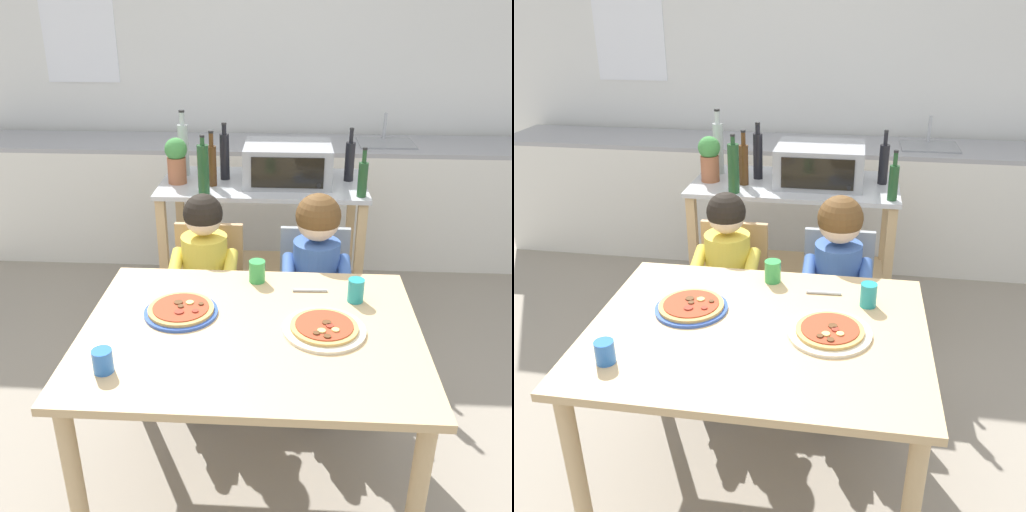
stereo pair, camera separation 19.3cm
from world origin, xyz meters
The scene contains 23 objects.
ground_plane centered at (0.00, 1.08, 0.00)m, with size 10.84×10.84×0.00m, color gray.
back_wall_tiled centered at (0.00, 2.77, 1.35)m, with size 5.23×0.13×2.70m.
kitchen_counter centered at (0.00, 2.36, 0.44)m, with size 4.71×0.60×1.08m.
kitchen_island_cart centered at (-0.02, 1.38, 0.59)m, with size 1.17×0.61×0.88m.
toaster_oven centered at (0.12, 1.39, 0.99)m, with size 0.49×0.40×0.22m.
bottle_clear_vinegar centered at (-0.25, 1.42, 1.02)m, with size 0.05×0.05×0.33m.
bottle_slim_sauce centered at (-0.50, 1.49, 1.04)m, with size 0.06×0.06×0.38m.
bottle_tall_green_wine centered at (-0.33, 1.15, 1.02)m, with size 0.06×0.06×0.32m.
bottle_dark_olive_oil centered at (-0.31, 1.30, 1.01)m, with size 0.05×0.05×0.31m.
bottle_brown_beer centered at (0.47, 1.43, 1.00)m, with size 0.05×0.05×0.30m.
bottle_squat_spirits centered at (0.51, 1.15, 0.98)m, with size 0.05×0.05×0.26m.
potted_herb_plant centered at (-0.51, 1.33, 1.02)m, with size 0.13×0.13×0.26m.
dining_table centered at (0.00, 0.00, 0.66)m, with size 1.22×0.93×0.76m.
dining_chair_left centered at (-0.27, 0.76, 0.48)m, with size 0.36×0.36×0.81m.
dining_chair_right centered at (0.26, 0.74, 0.48)m, with size 0.36×0.36×0.81m.
child_in_yellow_shirt centered at (-0.27, 0.64, 0.65)m, with size 0.32×0.42×1.01m.
child_in_blue_striped_shirt centered at (0.26, 0.62, 0.68)m, with size 0.32×0.42×1.03m.
pizza_plate_blue_rimmed centered at (-0.27, 0.09, 0.77)m, with size 0.28×0.28×0.03m.
pizza_plate_cream centered at (0.26, 0.00, 0.77)m, with size 0.30×0.30×0.03m.
drinking_cup_teal centered at (0.39, 0.23, 0.81)m, with size 0.06×0.06×0.09m, color teal.
drinking_cup_green centered at (0.00, 0.37, 0.81)m, with size 0.07×0.07×0.09m, color green.
drinking_cup_blue centered at (-0.45, -0.28, 0.80)m, with size 0.07×0.07×0.08m, color blue.
serving_spoon centered at (0.22, 0.29, 0.77)m, with size 0.01×0.01×0.14m, color #B7BABF.
Camera 1 is at (0.12, -1.70, 1.84)m, focal length 39.08 mm.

